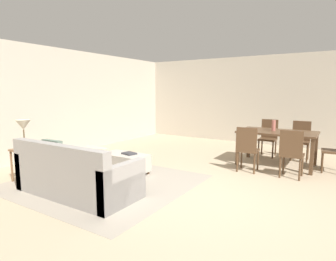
{
  "coord_description": "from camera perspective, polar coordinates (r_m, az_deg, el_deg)",
  "views": [
    {
      "loc": [
        1.67,
        -3.84,
        1.63
      ],
      "look_at": [
        -1.29,
        0.85,
        0.85
      ],
      "focal_mm": 29.86,
      "sensor_mm": 36.0,
      "label": 1
    }
  ],
  "objects": [
    {
      "name": "dining_table",
      "position": [
        6.57,
        21.4,
        -0.91
      ],
      "size": [
        1.59,
        0.97,
        0.76
      ],
      "color": "#513823",
      "rests_on": "ground_plane"
    },
    {
      "name": "dining_chair_near_right",
      "position": [
        5.7,
        23.9,
        -3.87
      ],
      "size": [
        0.4,
        0.4,
        0.92
      ],
      "color": "#513823",
      "rests_on": "ground_plane"
    },
    {
      "name": "wall_left",
      "position": [
        7.55,
        -22.7,
        5.3
      ],
      "size": [
        0.12,
        11.0,
        2.7
      ],
      "primitive_type": "cube",
      "color": "#BCB2A0",
      "rests_on": "ground_plane"
    },
    {
      "name": "table_lamp",
      "position": [
        5.61,
        -27.44,
        0.79
      ],
      "size": [
        0.26,
        0.26,
        0.53
      ],
      "color": "brown",
      "rests_on": "side_table"
    },
    {
      "name": "vase_centerpiece",
      "position": [
        6.6,
        20.77,
        0.98
      ],
      "size": [
        0.08,
        0.08,
        0.24
      ],
      "primitive_type": "cylinder",
      "color": "#B26659",
      "rests_on": "dining_table"
    },
    {
      "name": "dining_chair_far_right",
      "position": [
        7.37,
        25.47,
        -1.4
      ],
      "size": [
        0.42,
        0.42,
        0.92
      ],
      "color": "#513823",
      "rests_on": "ground_plane"
    },
    {
      "name": "ottoman_table",
      "position": [
        5.65,
        -8.69,
        -6.42
      ],
      "size": [
        0.93,
        0.48,
        0.39
      ],
      "color": "#B7AD9E",
      "rests_on": "ground_plane"
    },
    {
      "name": "book_on_ottoman",
      "position": [
        5.58,
        -7.94,
        -4.66
      ],
      "size": [
        0.3,
        0.25,
        0.03
      ],
      "primitive_type": "cube",
      "rotation": [
        0.0,
        0.0,
        -0.21
      ],
      "color": "#333338",
      "rests_on": "ottoman_table"
    },
    {
      "name": "couch",
      "position": [
        4.7,
        -18.36,
        -8.86
      ],
      "size": [
        2.03,
        0.88,
        0.86
      ],
      "color": "gray",
      "rests_on": "ground_plane"
    },
    {
      "name": "dining_chair_far_left",
      "position": [
        7.5,
        19.83,
        -0.95
      ],
      "size": [
        0.4,
        0.4,
        0.92
      ],
      "color": "#513823",
      "rests_on": "ground_plane"
    },
    {
      "name": "area_rug",
      "position": [
        5.25,
        -12.77,
        -10.2
      ],
      "size": [
        3.0,
        2.8,
        0.01
      ],
      "primitive_type": "cube",
      "color": "gray",
      "rests_on": "ground_plane"
    },
    {
      "name": "wall_back",
      "position": [
        9.01,
        21.64,
        5.69
      ],
      "size": [
        9.0,
        0.12,
        2.7
      ],
      "primitive_type": "cube",
      "color": "#BCB2A0",
      "rests_on": "ground_plane"
    },
    {
      "name": "ground_plane",
      "position": [
        4.5,
        8.37,
        -13.28
      ],
      "size": [
        10.8,
        10.8,
        0.0
      ],
      "primitive_type": "plane",
      "color": "tan"
    },
    {
      "name": "side_table",
      "position": [
        5.7,
        -27.09,
        -4.6
      ],
      "size": [
        0.4,
        0.4,
        0.6
      ],
      "color": "brown",
      "rests_on": "ground_plane"
    },
    {
      "name": "dining_chair_near_left",
      "position": [
        5.85,
        15.88,
        -3.2
      ],
      "size": [
        0.42,
        0.42,
        0.92
      ],
      "color": "#513823",
      "rests_on": "ground_plane"
    }
  ]
}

